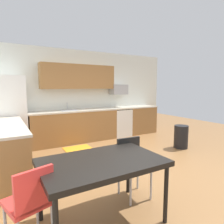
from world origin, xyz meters
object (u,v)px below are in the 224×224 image
at_px(microwave, 118,90).
at_px(chair_near_table, 132,162).
at_px(refrigerator, 9,115).
at_px(dining_table, 102,165).
at_px(trash_bin, 181,137).
at_px(chair_far_side, 30,200).
at_px(oven_range, 120,122).

bearing_deg(microwave, chair_near_table, -118.61).
height_order(refrigerator, dining_table, refrigerator).
bearing_deg(refrigerator, trash_bin, -25.37).
height_order(microwave, chair_near_table, microwave).
distance_m(chair_near_table, chair_far_side, 1.47).
distance_m(oven_range, microwave, 1.07).
xyz_separation_m(oven_range, chair_far_side, (-3.20, -3.42, 0.05)).
distance_m(chair_near_table, trash_bin, 2.73).
relative_size(dining_table, chair_far_side, 1.65).
relative_size(refrigerator, oven_range, 2.05).
relative_size(microwave, chair_near_table, 0.64).
distance_m(chair_far_side, trash_bin, 4.17).
relative_size(dining_table, chair_near_table, 1.65).
height_order(oven_range, dining_table, oven_range).
distance_m(dining_table, trash_bin, 3.47).
relative_size(oven_range, trash_bin, 1.52).
relative_size(refrigerator, microwave, 3.46).
relative_size(microwave, dining_table, 0.39).
xyz_separation_m(chair_near_table, trash_bin, (2.45, 1.19, -0.20)).
xyz_separation_m(microwave, chair_far_side, (-3.20, -3.52, -1.02)).
distance_m(oven_range, chair_far_side, 4.69).
xyz_separation_m(microwave, dining_table, (-2.42, -3.54, -0.81)).
bearing_deg(refrigerator, microwave, 3.19).
bearing_deg(trash_bin, chair_near_table, -154.01).
distance_m(microwave, chair_far_side, 4.87).
bearing_deg(dining_table, chair_near_table, 25.29).
bearing_deg(chair_near_table, trash_bin, 25.99).
xyz_separation_m(chair_far_side, trash_bin, (3.89, 1.48, -0.20)).
distance_m(refrigerator, trash_bin, 4.38).
bearing_deg(chair_near_table, refrigerator, 115.70).
relative_size(refrigerator, chair_far_side, 2.20).
height_order(dining_table, trash_bin, dining_table).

